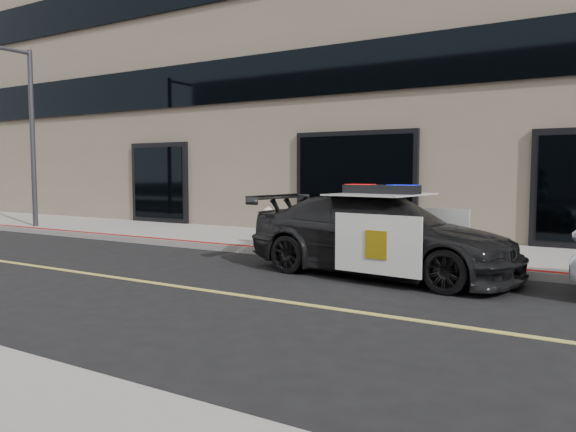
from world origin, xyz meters
The scene contains 6 objects.
ground centered at (0.00, 0.00, 0.00)m, with size 120.00×120.00×0.00m, color black.
sidewalk_n centered at (0.00, 5.25, 0.07)m, with size 60.00×3.50×0.15m, color gray.
building_n centered at (0.00, 10.50, 6.00)m, with size 60.00×7.00×12.00m, color #756856.
police_car centered at (1.51, 2.62, 0.71)m, with size 2.91×5.23×1.59m.
fire_hydrant centered at (-1.78, 4.01, 0.56)m, with size 0.40×0.55×0.88m.
street_light centered at (-10.24, 3.86, 3.06)m, with size 0.15×1.34×5.27m.
Camera 1 is at (5.23, -6.54, 1.82)m, focal length 35.00 mm.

